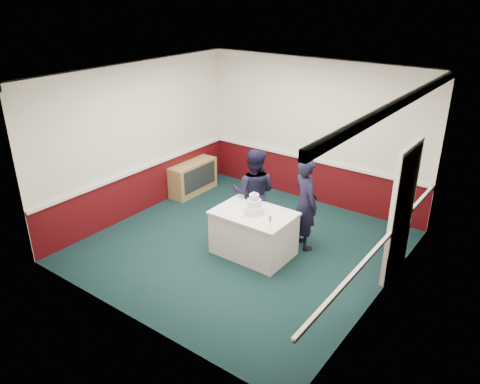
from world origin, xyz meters
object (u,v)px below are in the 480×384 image
Objects in this scene: wedding_cake at (254,206)px; person_man at (254,193)px; cake_knife at (245,216)px; sideboard at (193,178)px; cake_table at (254,233)px; person_woman at (305,203)px; champagne_flute at (270,219)px.

person_man reaches higher than wedding_cake.
sideboard is at bearing 165.80° from cake_knife.
cake_knife is at bearing -98.53° from cake_table.
cake_knife is 1.12m from person_woman.
champagne_flute is at bearing -29.25° from wedding_cake.
person_man is at bearing 125.00° from wedding_cake.
person_woman is at bearing -10.90° from sideboard.
cake_knife is (2.55, -1.55, 0.44)m from sideboard.
person_man is (-0.40, 0.57, 0.43)m from cake_table.
person_man is (-0.37, 0.77, 0.04)m from cake_knife.
wedding_cake reaches higher than cake_knife.
person_woman is (0.97, 0.17, -0.00)m from person_man.
person_woman is at bearing 86.40° from champagne_flute.
champagne_flute is (0.53, -0.08, 0.14)m from cake_knife.
sideboard is 0.72× the size of person_man.
cake_knife is at bearing -98.53° from wedding_cake.
champagne_flute reaches higher than sideboard.
person_woman is at bearing 52.84° from cake_table.
sideboard is 0.73× the size of person_woman.
wedding_cake is 1.78× the size of champagne_flute.
sideboard is 2.36m from person_man.
cake_table is 0.78m from champagne_flute.
sideboard is 5.85× the size of champagne_flute.
wedding_cake reaches higher than sideboard.
sideboard is at bearing 152.36° from wedding_cake.
champagne_flute reaches higher than cake_table.
cake_table is (2.58, -1.35, 0.05)m from sideboard.
person_man reaches higher than person_woman.
cake_knife is 0.55m from champagne_flute.
cake_table is 6.00× the size of cake_knife.
person_man is 1.01× the size of person_woman.
person_woman is (0.56, 0.74, -0.07)m from wedding_cake.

